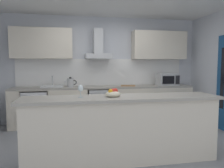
{
  "coord_description": "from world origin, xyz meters",
  "views": [
    {
      "loc": [
        -0.84,
        -3.76,
        1.43
      ],
      "look_at": [
        -0.03,
        0.48,
        1.05
      ],
      "focal_mm": 36.09,
      "sensor_mm": 36.0,
      "label": 1
    }
  ],
  "objects_px": {
    "microwave": "(167,79)",
    "range_hood": "(98,49)",
    "fruit_bowl": "(113,94)",
    "kettle": "(70,83)",
    "refrigerator": "(36,108)",
    "sink": "(52,86)",
    "oven": "(99,105)",
    "wine_glass": "(81,89)",
    "chopping_board": "(128,86)"
  },
  "relations": [
    {
      "from": "microwave",
      "to": "range_hood",
      "type": "height_order",
      "value": "range_hood"
    },
    {
      "from": "fruit_bowl",
      "to": "kettle",
      "type": "bearing_deg",
      "value": 105.56
    },
    {
      "from": "microwave",
      "to": "fruit_bowl",
      "type": "relative_size",
      "value": 2.27
    },
    {
      "from": "refrigerator",
      "to": "microwave",
      "type": "xyz_separation_m",
      "value": [
        3.18,
        -0.03,
        0.62
      ]
    },
    {
      "from": "kettle",
      "to": "sink",
      "type": "bearing_deg",
      "value": 173.78
    },
    {
      "from": "oven",
      "to": "kettle",
      "type": "relative_size",
      "value": 2.77
    },
    {
      "from": "fruit_bowl",
      "to": "refrigerator",
      "type": "bearing_deg",
      "value": 122.62
    },
    {
      "from": "microwave",
      "to": "sink",
      "type": "xyz_separation_m",
      "value": [
        -2.81,
        0.04,
        -0.12
      ]
    },
    {
      "from": "range_hood",
      "to": "kettle",
      "type": "bearing_deg",
      "value": -166.41
    },
    {
      "from": "oven",
      "to": "sink",
      "type": "relative_size",
      "value": 1.6
    },
    {
      "from": "refrigerator",
      "to": "wine_glass",
      "type": "bearing_deg",
      "value": -66.98
    },
    {
      "from": "wine_glass",
      "to": "fruit_bowl",
      "type": "bearing_deg",
      "value": -0.4
    },
    {
      "from": "microwave",
      "to": "chopping_board",
      "type": "relative_size",
      "value": 1.47
    },
    {
      "from": "microwave",
      "to": "kettle",
      "type": "xyz_separation_m",
      "value": [
        -2.4,
        -0.01,
        -0.04
      ]
    },
    {
      "from": "kettle",
      "to": "oven",
      "type": "bearing_deg",
      "value": 2.86
    },
    {
      "from": "kettle",
      "to": "range_hood",
      "type": "relative_size",
      "value": 0.4
    },
    {
      "from": "microwave",
      "to": "oven",
      "type": "bearing_deg",
      "value": 179.07
    },
    {
      "from": "refrigerator",
      "to": "wine_glass",
      "type": "height_order",
      "value": "wine_glass"
    },
    {
      "from": "kettle",
      "to": "wine_glass",
      "type": "bearing_deg",
      "value": -86.59
    },
    {
      "from": "refrigerator",
      "to": "range_hood",
      "type": "relative_size",
      "value": 1.18
    },
    {
      "from": "oven",
      "to": "chopping_board",
      "type": "bearing_deg",
      "value": -1.93
    },
    {
      "from": "sink",
      "to": "wine_glass",
      "type": "relative_size",
      "value": 2.81
    },
    {
      "from": "kettle",
      "to": "fruit_bowl",
      "type": "relative_size",
      "value": 1.31
    },
    {
      "from": "oven",
      "to": "fruit_bowl",
      "type": "distance_m",
      "value": 2.21
    },
    {
      "from": "refrigerator",
      "to": "fruit_bowl",
      "type": "relative_size",
      "value": 3.86
    },
    {
      "from": "microwave",
      "to": "range_hood",
      "type": "distance_m",
      "value": 1.88
    },
    {
      "from": "microwave",
      "to": "chopping_board",
      "type": "distance_m",
      "value": 1.03
    },
    {
      "from": "wine_glass",
      "to": "chopping_board",
      "type": "height_order",
      "value": "wine_glass"
    },
    {
      "from": "range_hood",
      "to": "sink",
      "type": "bearing_deg",
      "value": -173.76
    },
    {
      "from": "sink",
      "to": "kettle",
      "type": "height_order",
      "value": "sink"
    },
    {
      "from": "microwave",
      "to": "sink",
      "type": "bearing_deg",
      "value": 179.21
    },
    {
      "from": "range_hood",
      "to": "fruit_bowl",
      "type": "bearing_deg",
      "value": -92.22
    },
    {
      "from": "range_hood",
      "to": "oven",
      "type": "bearing_deg",
      "value": -90.0
    },
    {
      "from": "kettle",
      "to": "wine_glass",
      "type": "distance_m",
      "value": 2.11
    },
    {
      "from": "microwave",
      "to": "chopping_board",
      "type": "xyz_separation_m",
      "value": [
        -1.02,
        0.0,
        -0.14
      ]
    },
    {
      "from": "refrigerator",
      "to": "sink",
      "type": "distance_m",
      "value": 0.63
    },
    {
      "from": "sink",
      "to": "chopping_board",
      "type": "height_order",
      "value": "sink"
    },
    {
      "from": "sink",
      "to": "fruit_bowl",
      "type": "bearing_deg",
      "value": -65.16
    },
    {
      "from": "sink",
      "to": "wine_glass",
      "type": "distance_m",
      "value": 2.22
    },
    {
      "from": "refrigerator",
      "to": "microwave",
      "type": "distance_m",
      "value": 3.24
    },
    {
      "from": "refrigerator",
      "to": "chopping_board",
      "type": "relative_size",
      "value": 2.5
    },
    {
      "from": "chopping_board",
      "to": "microwave",
      "type": "bearing_deg",
      "value": -0.23
    },
    {
      "from": "range_hood",
      "to": "fruit_bowl",
      "type": "relative_size",
      "value": 3.27
    },
    {
      "from": "sink",
      "to": "range_hood",
      "type": "bearing_deg",
      "value": 6.24
    },
    {
      "from": "microwave",
      "to": "chopping_board",
      "type": "bearing_deg",
      "value": 179.77
    },
    {
      "from": "chopping_board",
      "to": "range_hood",
      "type": "bearing_deg",
      "value": 167.72
    },
    {
      "from": "refrigerator",
      "to": "sink",
      "type": "relative_size",
      "value": 1.7
    },
    {
      "from": "oven",
      "to": "kettle",
      "type": "xyz_separation_m",
      "value": [
        -0.68,
        -0.03,
        0.55
      ]
    },
    {
      "from": "oven",
      "to": "wine_glass",
      "type": "bearing_deg",
      "value": -104.42
    },
    {
      "from": "range_hood",
      "to": "fruit_bowl",
      "type": "height_order",
      "value": "range_hood"
    }
  ]
}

